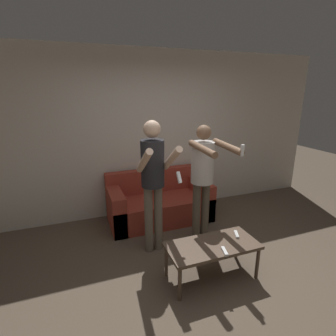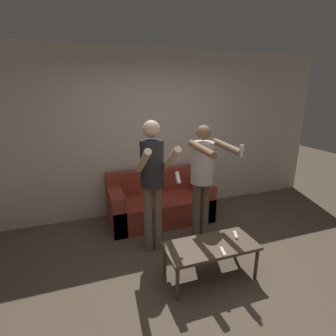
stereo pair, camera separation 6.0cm
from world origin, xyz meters
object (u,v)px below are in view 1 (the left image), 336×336
person_standing_left (153,174)px  remote_far (236,234)px  couch (159,203)px  remote_near (225,251)px  person_standing_right (203,172)px  coffee_table (212,248)px

person_standing_left → remote_far: 1.22m
couch → remote_near: (0.15, -1.74, 0.16)m
person_standing_right → remote_near: (-0.20, -0.90, -0.59)m
couch → person_standing_left: person_standing_left is taller
person_standing_left → remote_far: bearing=-39.6°
couch → coffee_table: bearing=-86.2°
person_standing_left → remote_near: size_ratio=11.19×
person_standing_right → remote_near: bearing=-102.3°
remote_near → remote_far: size_ratio=1.02×
person_standing_left → person_standing_right: size_ratio=1.05×
person_standing_left → coffee_table: person_standing_left is taller
remote_near → person_standing_right: bearing=77.7°
coffee_table → remote_near: size_ratio=6.66×
couch → coffee_table: (0.10, -1.56, 0.11)m
couch → person_standing_right: (0.34, -0.83, 0.76)m
person_standing_left → person_standing_right: 0.69m
person_standing_left → remote_near: (0.49, -0.91, -0.63)m
person_standing_right → remote_far: (0.12, -0.66, -0.59)m
couch → person_standing_right: bearing=-67.6°
person_standing_right → remote_far: size_ratio=10.80×
person_standing_left → person_standing_right: person_standing_left is taller
coffee_table → remote_far: 0.37m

